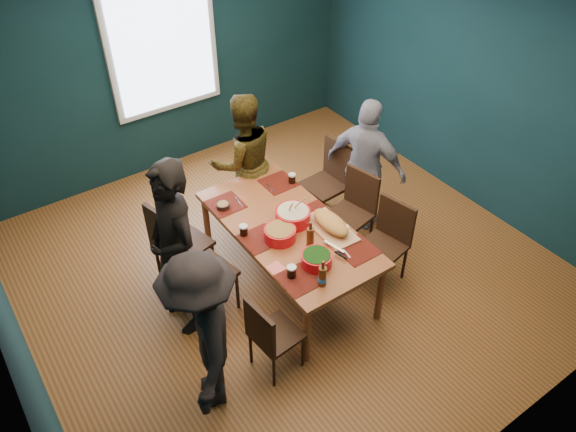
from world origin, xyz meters
name	(u,v)px	position (x,y,z in m)	size (l,w,h in m)	color
room	(268,145)	(0.00, 0.27, 1.37)	(5.01, 5.01, 2.71)	brown
dining_table	(288,232)	(-0.08, -0.17, 0.66)	(0.97, 1.92, 0.73)	brown
chair_left_far	(174,242)	(-1.00, 0.41, 0.58)	(0.55, 0.55, 1.00)	black
chair_left_mid	(197,271)	(-1.00, -0.06, 0.57)	(0.52, 0.52, 0.99)	black
chair_left_near	(269,333)	(-0.82, -0.95, 0.48)	(0.41, 0.41, 0.82)	black
chair_right_far	(331,176)	(0.92, 0.43, 0.55)	(0.46, 0.46, 0.95)	black
chair_right_mid	(355,205)	(0.82, -0.10, 0.53)	(0.49, 0.49, 0.90)	black
chair_right_near	(389,236)	(0.78, -0.66, 0.52)	(0.48, 0.48, 0.89)	black
person_far_left	(175,250)	(-1.16, -0.02, 0.88)	(0.64, 0.42, 1.76)	black
person_back	(243,162)	(0.11, 0.94, 0.78)	(0.76, 0.59, 1.56)	black
person_right	(366,167)	(1.13, 0.11, 0.77)	(0.91, 0.38, 1.55)	white
person_near_left	(203,335)	(-1.36, -0.87, 0.77)	(1.00, 0.58, 1.55)	black
bowl_salad	(280,233)	(-0.24, -0.27, 0.79)	(0.30, 0.30, 0.12)	red
bowl_dumpling	(293,216)	(0.00, -0.14, 0.80)	(0.33, 0.33, 0.31)	red
bowl_herbs	(316,259)	(-0.17, -0.73, 0.79)	(0.27, 0.27, 0.12)	red
cutting_board	(331,224)	(0.21, -0.44, 0.80)	(0.34, 0.70, 0.15)	tan
small_bowl	(223,206)	(-0.44, 0.42, 0.76)	(0.13, 0.13, 0.05)	black
beer_bottle_a	(322,276)	(-0.28, -0.95, 0.83)	(0.07, 0.07, 0.27)	#4C260D
beer_bottle_b	(310,236)	(-0.07, -0.50, 0.83)	(0.07, 0.07, 0.27)	#4C260D
cola_glass_a	(292,271)	(-0.44, -0.73, 0.79)	(0.08, 0.08, 0.12)	black
cola_glass_b	(344,230)	(0.27, -0.57, 0.79)	(0.08, 0.08, 0.11)	black
cola_glass_c	(292,178)	(0.35, 0.38, 0.79)	(0.08, 0.08, 0.11)	black
cola_glass_d	(244,230)	(-0.49, -0.03, 0.79)	(0.08, 0.08, 0.11)	black
napkin_a	(320,212)	(0.29, -0.17, 0.73)	(0.15, 0.15, 0.00)	#E96B62
napkin_b	(276,268)	(-0.49, -0.56, 0.73)	(0.13, 0.13, 0.00)	#E96B62
napkin_c	(364,250)	(0.29, -0.83, 0.73)	(0.15, 0.15, 0.00)	#E96B62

